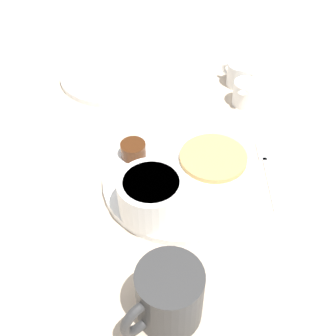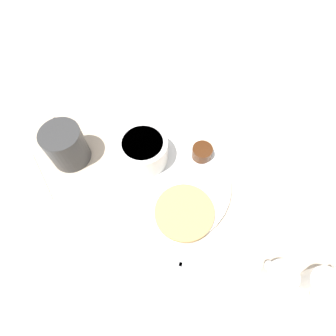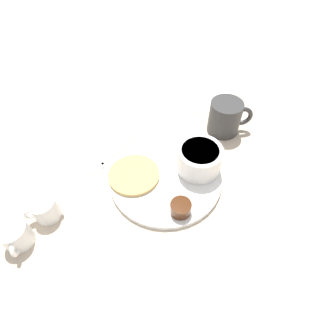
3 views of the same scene
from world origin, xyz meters
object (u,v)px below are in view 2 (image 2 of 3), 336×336
(bowl, at_px, (144,150))
(creamer_pitcher_near, at_px, (279,277))
(plate, at_px, (170,184))
(coffee_mug, at_px, (66,145))
(fork, at_px, (170,262))
(creamer_pitcher_far, at_px, (320,284))

(bowl, bearing_deg, creamer_pitcher_near, 21.59)
(plate, distance_m, bowl, 0.09)
(plate, xyz_separation_m, bowl, (-0.07, -0.03, 0.04))
(coffee_mug, height_order, fork, coffee_mug)
(plate, relative_size, fork, 1.89)
(creamer_pitcher_far, xyz_separation_m, fork, (-0.13, -0.21, -0.02))
(plate, xyz_separation_m, coffee_mug, (-0.15, -0.17, 0.04))
(creamer_pitcher_near, bearing_deg, bowl, -158.41)
(bowl, xyz_separation_m, coffee_mug, (-0.07, -0.14, -0.00))
(plate, distance_m, creamer_pitcher_near, 0.25)
(bowl, relative_size, fork, 0.75)
(creamer_pitcher_near, bearing_deg, coffee_mug, -145.44)
(plate, xyz_separation_m, fork, (0.14, -0.06, -0.00))
(bowl, distance_m, creamer_pitcher_near, 0.33)
(creamer_pitcher_near, height_order, fork, creamer_pitcher_near)
(plate, relative_size, creamer_pitcher_near, 3.69)
(bowl, distance_m, coffee_mug, 0.16)
(plate, height_order, creamer_pitcher_near, creamer_pitcher_near)
(bowl, bearing_deg, plate, 19.90)
(bowl, bearing_deg, fork, -8.66)
(creamer_pitcher_near, bearing_deg, plate, -157.90)
(creamer_pitcher_far, bearing_deg, creamer_pitcher_near, -122.87)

